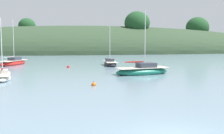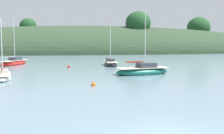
{
  "view_description": "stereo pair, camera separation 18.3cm",
  "coord_description": "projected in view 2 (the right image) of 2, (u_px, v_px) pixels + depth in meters",
  "views": [
    {
      "loc": [
        -4.42,
        -11.23,
        4.36
      ],
      "look_at": [
        0.0,
        20.0,
        1.2
      ],
      "focal_mm": 44.32,
      "sensor_mm": 36.0,
      "label": 1
    },
    {
      "loc": [
        -4.24,
        -11.25,
        4.36
      ],
      "look_at": [
        0.0,
        20.0,
        1.2
      ],
      "focal_mm": 44.32,
      "sensor_mm": 36.0,
      "label": 2
    }
  ],
  "objects": [
    {
      "name": "sailboat_cream_ketch",
      "position": [
        3.0,
        76.0,
        30.08
      ],
      "size": [
        2.67,
        5.21,
        6.85
      ],
      "color": "white",
      "rests_on": "ground"
    },
    {
      "name": "mooring_buoy_inner",
      "position": [
        93.0,
        84.0,
        26.08
      ],
      "size": [
        0.44,
        0.44,
        0.54
      ],
      "color": "orange",
      "rests_on": "ground"
    },
    {
      "name": "mooring_buoy_outer",
      "position": [
        69.0,
        67.0,
        42.81
      ],
      "size": [
        0.44,
        0.44,
        0.54
      ],
      "color": "red",
      "rests_on": "ground"
    },
    {
      "name": "sailboat_yellow_far",
      "position": [
        14.0,
        63.0,
        47.44
      ],
      "size": [
        4.57,
        6.73,
        7.98
      ],
      "color": "red",
      "rests_on": "ground"
    },
    {
      "name": "far_shoreline_hill",
      "position": [
        88.0,
        52.0,
        93.58
      ],
      "size": [
        150.0,
        36.0,
        22.3
      ],
      "color": "#2D422B",
      "rests_on": "ground"
    },
    {
      "name": "sailboat_navy_dinghy",
      "position": [
        111.0,
        63.0,
        46.15
      ],
      "size": [
        2.13,
        5.67,
        6.79
      ],
      "color": "#232328",
      "rests_on": "ground"
    },
    {
      "name": "sailboat_grey_yawl",
      "position": [
        143.0,
        71.0,
        34.58
      ],
      "size": [
        7.48,
        4.04,
        8.33
      ],
      "color": "#196B56",
      "rests_on": "ground"
    }
  ]
}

